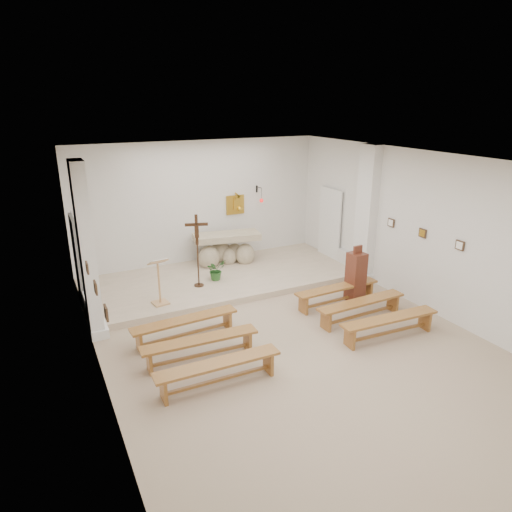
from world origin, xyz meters
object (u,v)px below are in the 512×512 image
bench_right_front (337,291)px  bench_right_second (361,306)px  donation_pedestal (356,277)px  bench_left_front (185,324)px  altar (226,251)px  bench_left_second (200,344)px  bench_left_third (218,368)px  crucifix_stand (197,245)px  bench_right_third (389,322)px  lectern (159,281)px

bench_right_front → bench_right_second: (-0.00, -0.87, 0.00)m
donation_pedestal → bench_left_front: bearing=177.0°
altar → bench_left_front: (-2.32, -3.40, -0.17)m
bench_left_second → bench_left_third: (0.00, -0.87, 0.00)m
donation_pedestal → crucifix_stand: bearing=142.4°
donation_pedestal → bench_right_second: 1.07m
altar → bench_right_front: (1.32, -3.40, -0.17)m
bench_left_third → bench_right_third: size_ratio=0.99×
lectern → donation_pedestal: 4.52m
lectern → bench_left_third: (0.08, -3.28, -0.36)m
bench_right_front → bench_right_second: same height
bench_right_second → bench_left_third: same height
altar → bench_left_front: 4.12m
crucifix_stand → donation_pedestal: (3.12, -2.13, -0.60)m
bench_right_second → altar: bearing=105.2°
bench_right_second → crucifix_stand: bearing=128.6°
crucifix_stand → donation_pedestal: 3.83m
bench_left_front → crucifix_stand: bearing=60.6°
bench_left_front → bench_right_third: 4.04m
bench_right_second → bench_right_third: same height
donation_pedestal → bench_left_front: 4.18m
lectern → bench_left_front: lectern is taller
bench_left_second → bench_left_third: 0.87m
altar → bench_left_second: (-2.32, -4.27, -0.17)m
altar → donation_pedestal: size_ratio=1.41×
bench_right_front → donation_pedestal: bearing=0.4°
bench_right_second → donation_pedestal: bearing=57.2°
altar → bench_right_third: (1.32, -5.14, -0.17)m
bench_right_front → bench_left_third: (-3.65, -1.74, 0.00)m
crucifix_stand → bench_left_third: size_ratio=0.84×
crucifix_stand → bench_left_second: crucifix_stand is taller
donation_pedestal → bench_right_front: (-0.53, -0.02, -0.26)m
altar → bench_right_front: bearing=-58.3°
lectern → bench_right_third: bearing=-49.0°
bench_left_second → bench_right_second: size_ratio=1.00×
crucifix_stand → bench_right_second: 4.07m
bench_left_third → crucifix_stand: bearing=75.6°
bench_left_front → bench_right_third: (3.65, -1.74, 0.00)m
donation_pedestal → bench_right_front: size_ratio=0.63×
crucifix_stand → bench_right_third: 4.75m
crucifix_stand → bench_left_second: bearing=-91.9°
lectern → donation_pedestal: (4.25, -1.52, -0.10)m
lectern → bench_right_third: 4.97m
lectern → bench_left_third: size_ratio=0.52×
lectern → crucifix_stand: (1.13, 0.61, 0.50)m
donation_pedestal → bench_right_second: bearing=-124.1°
bench_right_second → bench_right_third: size_ratio=1.00×
bench_left_front → bench_right_third: same height
altar → bench_left_third: bearing=-103.9°
donation_pedestal → bench_right_front: bearing=179.0°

